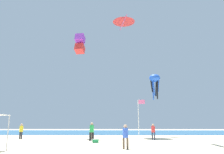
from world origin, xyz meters
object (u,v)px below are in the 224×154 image
banner_flag (139,118)px  kite_box_purple (80,44)px  person_leftmost (21,130)px  cooler_box (96,141)px  person_far_shore (92,130)px  person_rightmost (92,130)px  kite_octopus_blue (155,79)px  kite_delta_red (124,20)px  person_central (153,130)px  person_near_tent (125,135)px

banner_flag → kite_box_purple: kite_box_purple is taller
person_leftmost → banner_flag: bearing=-178.6°
cooler_box → person_leftmost: bearing=152.6°
person_leftmost → person_far_shore: bearing=-149.6°
person_rightmost → kite_box_purple: kite_box_purple is taller
kite_box_purple → kite_octopus_blue: kite_box_purple is taller
person_far_shore → kite_delta_red: bearing=172.9°
kite_delta_red → person_rightmost: bearing=161.5°
person_far_shore → person_leftmost: bearing=-66.2°
person_central → person_leftmost: bearing=43.9°
person_rightmost → kite_box_purple: (-2.61, 5.72, 11.98)m
person_far_shore → kite_box_purple: (-2.35, 3.33, 12.04)m
person_rightmost → kite_delta_red: bearing=52.9°
person_leftmost → kite_octopus_blue: (17.33, 6.65, 7.43)m
person_rightmost → kite_delta_red: (3.91, 9.05, 17.31)m
person_leftmost → person_rightmost: 9.10m
kite_box_purple → cooler_box: bearing=120.7°
kite_delta_red → kite_octopus_blue: 11.00m
person_central → person_rightmost: (-6.81, -1.58, 0.08)m
kite_box_purple → person_leftmost: bearing=35.9°
cooler_box → kite_delta_red: 21.74m
kite_box_purple → person_far_shore: bearing=133.7°
person_leftmost → person_near_tent: bearing=171.8°
person_leftmost → kite_delta_red: (12.64, 6.49, 17.38)m
person_near_tent → kite_box_purple: size_ratio=0.59×
banner_flag → kite_octopus_blue: (4.01, 14.37, 6.21)m
person_central → kite_box_purple: size_ratio=0.61×
person_rightmost → cooler_box: person_rightmost is taller
person_rightmost → person_far_shore: person_rightmost is taller
person_central → kite_delta_red: bearing=-21.2°
kite_delta_red → kite_box_purple: (-6.52, -3.33, -5.33)m
person_far_shore → kite_box_purple: kite_box_purple is taller
person_near_tent → person_rightmost: size_ratio=0.91×
person_leftmost → kite_box_purple: size_ratio=0.62×
person_central → kite_octopus_blue: (1.78, 7.64, 7.44)m
person_leftmost → person_far_shore: person_far_shore is taller
person_rightmost → cooler_box: 2.57m
person_rightmost → kite_delta_red: size_ratio=0.49×
person_near_tent → kite_box_purple: kite_box_purple is taller
banner_flag → kite_box_purple: size_ratio=1.30×
person_far_shore → kite_octopus_blue: kite_octopus_blue is taller
person_far_shore → cooler_box: (0.92, -4.69, -0.89)m
cooler_box → kite_octopus_blue: (7.94, 11.51, 8.30)m
person_near_tent → person_rightmost: bearing=140.7°
banner_flag → person_central: bearing=71.7°
kite_octopus_blue → person_central: bearing=-105.2°
person_central → kite_delta_red: (-2.90, 7.48, 17.40)m
person_rightmost → banner_flag: (4.59, -5.16, 1.15)m
person_leftmost → person_central: size_ratio=1.01×
person_central → banner_flag: banner_flag is taller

